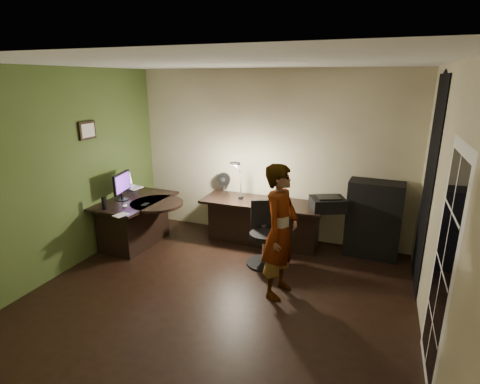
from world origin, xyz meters
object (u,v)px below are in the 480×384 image
(cabinet, at_px, (373,219))
(desk_left, at_px, (137,222))
(monitor, at_px, (121,190))
(desk_right, at_px, (262,223))
(person, at_px, (280,232))
(office_chair, at_px, (265,235))

(cabinet, bearing_deg, desk_left, -162.38)
(desk_left, height_order, monitor, monitor)
(desk_left, relative_size, monitor, 2.71)
(desk_right, bearing_deg, desk_left, -159.09)
(desk_right, bearing_deg, person, -64.16)
(cabinet, bearing_deg, person, -121.08)
(office_chair, bearing_deg, monitor, 161.38)
(monitor, bearing_deg, cabinet, 4.19)
(desk_left, relative_size, office_chair, 1.44)
(desk_right, xyz_separation_m, cabinet, (1.64, 0.20, 0.21))
(desk_right, distance_m, monitor, 2.24)
(monitor, bearing_deg, person, -21.75)
(desk_left, distance_m, cabinet, 3.62)
(person, bearing_deg, cabinet, -25.44)
(desk_right, bearing_deg, monitor, -158.61)
(cabinet, distance_m, monitor, 3.81)
(desk_right, distance_m, person, 1.51)
(desk_left, xyz_separation_m, person, (2.48, -0.58, 0.44))
(desk_left, distance_m, monitor, 0.56)
(desk_left, relative_size, desk_right, 0.68)
(desk_left, relative_size, cabinet, 1.13)
(desk_right, xyz_separation_m, office_chair, (0.24, -0.65, 0.09))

